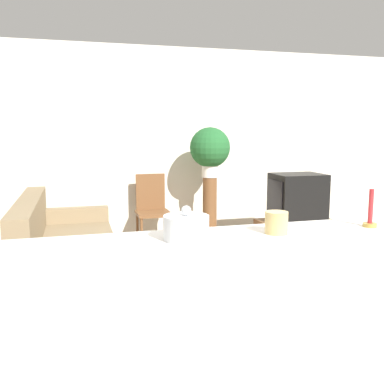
{
  "coord_description": "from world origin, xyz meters",
  "views": [
    {
      "loc": [
        -0.81,
        -2.54,
        1.56
      ],
      "look_at": [
        0.49,
        2.18,
        0.85
      ],
      "focal_mm": 40.0,
      "sensor_mm": 36.0,
      "label": 1
    }
  ],
  "objects_px": {
    "couch": "(64,257)",
    "decorative_bowl": "(186,227)",
    "potted_plant": "(210,149)",
    "wooden_chair": "(152,207)",
    "television": "(297,197)"
  },
  "relations": [
    {
      "from": "potted_plant",
      "to": "decorative_bowl",
      "type": "distance_m",
      "value": 3.79
    },
    {
      "from": "television",
      "to": "potted_plant",
      "type": "relative_size",
      "value": 0.94
    },
    {
      "from": "couch",
      "to": "television",
      "type": "xyz_separation_m",
      "value": [
        2.82,
        0.47,
        0.41
      ]
    },
    {
      "from": "couch",
      "to": "potted_plant",
      "type": "xyz_separation_m",
      "value": [
        1.88,
        1.15,
        1.0
      ]
    },
    {
      "from": "decorative_bowl",
      "to": "wooden_chair",
      "type": "bearing_deg",
      "value": 82.39
    },
    {
      "from": "television",
      "to": "potted_plant",
      "type": "distance_m",
      "value": 1.3
    },
    {
      "from": "couch",
      "to": "television",
      "type": "height_order",
      "value": "television"
    },
    {
      "from": "couch",
      "to": "television",
      "type": "bearing_deg",
      "value": 9.55
    },
    {
      "from": "wooden_chair",
      "to": "couch",
      "type": "bearing_deg",
      "value": -130.11
    },
    {
      "from": "television",
      "to": "decorative_bowl",
      "type": "height_order",
      "value": "decorative_bowl"
    },
    {
      "from": "couch",
      "to": "decorative_bowl",
      "type": "relative_size",
      "value": 9.14
    },
    {
      "from": "wooden_chair",
      "to": "decorative_bowl",
      "type": "xyz_separation_m",
      "value": [
        -0.5,
        -3.75,
        0.58
      ]
    },
    {
      "from": "television",
      "to": "potted_plant",
      "type": "height_order",
      "value": "potted_plant"
    },
    {
      "from": "potted_plant",
      "to": "decorative_bowl",
      "type": "bearing_deg",
      "value": -109.42
    },
    {
      "from": "wooden_chair",
      "to": "potted_plant",
      "type": "distance_m",
      "value": 1.1
    }
  ]
}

